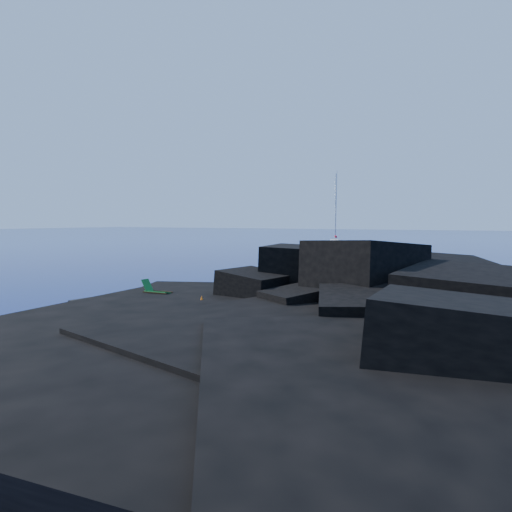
{
  "coord_description": "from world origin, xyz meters",
  "views": [
    {
      "loc": [
        20.71,
        -19.03,
        4.45
      ],
      "look_at": [
        4.11,
        9.95,
        2.0
      ],
      "focal_mm": 35.0,
      "sensor_mm": 36.0,
      "label": 1
    }
  ],
  "objects_px": {
    "sunbather": "(170,297)",
    "marker_cone": "(202,301)",
    "sailboat": "(335,249)",
    "deck_chair": "(158,288)"
  },
  "relations": [
    {
      "from": "sunbather",
      "to": "marker_cone",
      "type": "relative_size",
      "value": 3.69
    },
    {
      "from": "sailboat",
      "to": "deck_chair",
      "type": "relative_size",
      "value": 7.5
    },
    {
      "from": "sunbather",
      "to": "deck_chair",
      "type": "bearing_deg",
      "value": 163.46
    },
    {
      "from": "sunbather",
      "to": "marker_cone",
      "type": "xyz_separation_m",
      "value": [
        2.39,
        -0.55,
        0.07
      ]
    },
    {
      "from": "marker_cone",
      "to": "sunbather",
      "type": "bearing_deg",
      "value": 166.98
    },
    {
      "from": "deck_chair",
      "to": "sunbather",
      "type": "height_order",
      "value": "deck_chair"
    },
    {
      "from": "sailboat",
      "to": "deck_chair",
      "type": "bearing_deg",
      "value": -101.87
    },
    {
      "from": "sailboat",
      "to": "sunbather",
      "type": "relative_size",
      "value": 6.51
    },
    {
      "from": "deck_chair",
      "to": "sunbather",
      "type": "bearing_deg",
      "value": -12.84
    },
    {
      "from": "sailboat",
      "to": "sunbather",
      "type": "bearing_deg",
      "value": -100.91
    }
  ]
}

